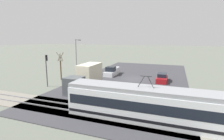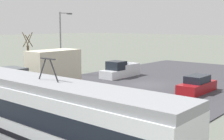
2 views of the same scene
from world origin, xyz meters
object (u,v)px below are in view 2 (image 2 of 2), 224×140
Objects in this scene: street_tree at (28,57)px; pickup_truck at (120,71)px; sedan_car_0 at (197,85)px; box_truck at (44,73)px; no_parking_sign at (77,61)px; light_rail_tram at (49,114)px; street_lamp_near_crossing at (62,39)px.

pickup_truck is at bearing -137.67° from street_tree.
street_tree reaches higher than sedan_car_0.
street_tree is (7.46, -3.55, 0.63)m from box_truck.
sedan_car_0 is at bearing 172.92° from no_parking_sign.
light_rail_tram is 23.42m from street_lamp_near_crossing.
pickup_truck is (10.32, -18.62, -0.88)m from light_rail_tram.
street_tree is 2.42× the size of no_parking_sign.
box_truck is 1.57× the size of street_tree.
street_tree is 0.69× the size of street_lamp_near_crossing.
light_rail_tram is at bearing 147.65° from street_tree.
pickup_truck is at bearing -11.28° from sedan_car_0.
sedan_car_0 is (-0.36, -16.49, -0.96)m from light_rail_tram.
street_lamp_near_crossing reaches higher than light_rail_tram.
pickup_truck is at bearing -61.00° from light_rail_tram.
street_lamp_near_crossing is at bearing -103.43° from street_tree.
street_lamp_near_crossing is at bearing 2.48° from sedan_car_0.
pickup_truck reaches higher than sedan_car_0.
street_tree reaches higher than box_truck.
box_truck reaches higher than sedan_car_0.
street_lamp_near_crossing is at bearing -42.56° from light_rail_tram.
street_tree is (18.14, -11.49, 0.75)m from light_rail_tram.
sedan_car_0 is 2.17× the size of no_parking_sign.
box_truck is 1.75× the size of sedan_car_0.
street_tree is at bearing 76.57° from street_lamp_near_crossing.
light_rail_tram reaches higher than no_parking_sign.
no_parking_sign is (6.98, -10.78, -0.45)m from box_truck.
pickup_truck is 8.26m from street_lamp_near_crossing.
box_truck is 1.09× the size of street_lamp_near_crossing.
light_rail_tram is 2.93× the size of street_tree.
no_parking_sign is (0.54, -3.00, -3.12)m from street_lamp_near_crossing.
light_rail_tram is 2.94× the size of pickup_truck.
light_rail_tram is 13.32m from box_truck.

